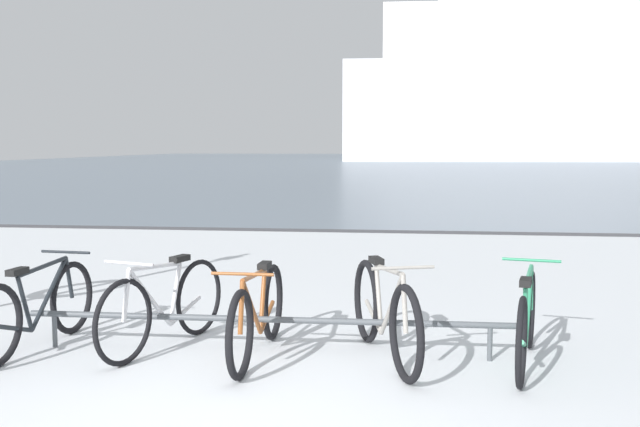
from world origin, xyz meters
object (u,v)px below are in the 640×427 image
at_px(bicycle_1, 164,306).
at_px(bicycle_4, 527,321).
at_px(bicycle_2, 258,315).
at_px(bicycle_3, 384,314).
at_px(ferry_ship, 532,86).
at_px(bicycle_0, 37,308).

distance_m(bicycle_1, bicycle_4, 2.88).
xyz_separation_m(bicycle_2, bicycle_3, (0.99, 0.05, 0.02)).
xyz_separation_m(bicycle_2, ferry_ship, (12.71, 69.76, 7.02)).
bearing_deg(bicycle_3, bicycle_1, 177.05).
bearing_deg(bicycle_3, bicycle_0, -178.98).
height_order(bicycle_3, bicycle_4, bicycle_3).
bearing_deg(bicycle_1, bicycle_0, -172.03).
height_order(bicycle_1, bicycle_4, bicycle_1).
height_order(bicycle_3, ferry_ship, ferry_ship).
xyz_separation_m(bicycle_2, bicycle_4, (2.06, 0.04, -0.00)).
relative_size(bicycle_0, ferry_ship, 0.04).
bearing_deg(ferry_ship, bicycle_3, -99.55).
relative_size(bicycle_2, ferry_ship, 0.05).
xyz_separation_m(bicycle_1, bicycle_3, (1.80, -0.09, 0.01)).
xyz_separation_m(bicycle_0, bicycle_4, (3.90, 0.04, 0.00)).
relative_size(bicycle_1, bicycle_2, 0.92).
distance_m(bicycle_1, ferry_ship, 71.26).
bearing_deg(bicycle_3, bicycle_4, -0.52).
relative_size(bicycle_1, bicycle_3, 0.93).
bearing_deg(ferry_ship, bicycle_1, -101.00).
xyz_separation_m(bicycle_0, ferry_ship, (14.55, 69.75, 7.02)).
relative_size(bicycle_2, bicycle_4, 1.04).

